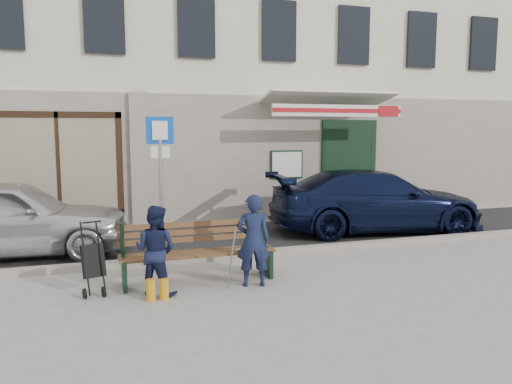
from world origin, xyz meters
name	(u,v)px	position (x,y,z in m)	size (l,w,h in m)	color
ground	(262,282)	(0.00, 0.00, 0.00)	(80.00, 80.00, 0.00)	#9E9991
asphalt_lane	(216,240)	(0.00, 3.10, 0.01)	(60.00, 3.20, 0.01)	#282828
curb	(236,255)	(0.00, 1.50, 0.06)	(60.00, 0.18, 0.12)	#9E9384
building	(174,42)	(0.01, 8.45, 4.97)	(20.00, 8.27, 10.00)	beige
car_silver	(8,218)	(-3.99, 2.91, 0.74)	(1.74, 4.33, 1.47)	silver
car_navy	(376,201)	(3.74, 2.88, 0.71)	(2.00, 4.92, 1.43)	black
parking_sign	(161,166)	(-1.31, 1.74, 1.72)	(0.48, 0.11, 2.58)	gray
bench	(195,253)	(-0.99, 0.33, 0.46)	(2.40, 1.17, 0.98)	brown
man	(253,240)	(-0.19, -0.14, 0.70)	(0.51, 0.34, 1.40)	#141C39
woman	(155,250)	(-1.64, -0.11, 0.65)	(0.63, 0.49, 1.30)	#141937
stroller	(93,262)	(-2.49, 0.21, 0.46)	(0.37, 0.47, 1.04)	black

